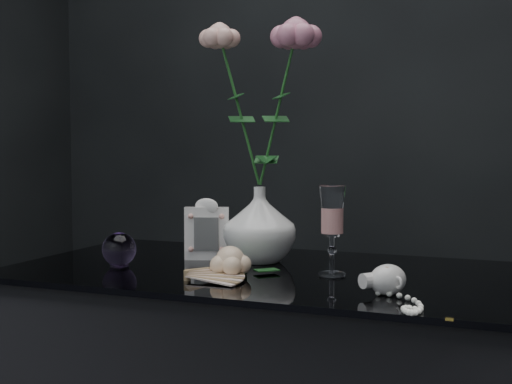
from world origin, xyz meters
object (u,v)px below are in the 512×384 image
at_px(vase, 260,225).
at_px(wine_glass, 332,231).
at_px(picture_frame, 207,229).
at_px(pearl_jar, 388,278).
at_px(paperweight, 119,249).
at_px(loose_rose, 230,261).

height_order(vase, wine_glass, wine_glass).
relative_size(picture_frame, pearl_jar, 0.71).
distance_m(vase, wine_glass, 0.21).
height_order(vase, paperweight, vase).
bearing_deg(vase, picture_frame, -171.64).
bearing_deg(loose_rose, vase, 79.36).
bearing_deg(paperweight, wine_glass, 8.94).
xyz_separation_m(wine_glass, paperweight, (-0.45, -0.07, -0.05)).
relative_size(wine_glass, loose_rose, 1.00).
bearing_deg(paperweight, vase, 32.69).
xyz_separation_m(picture_frame, loose_rose, (0.13, -0.16, -0.04)).
bearing_deg(picture_frame, paperweight, -152.41).
xyz_separation_m(loose_rose, pearl_jar, (0.32, -0.05, -0.00)).
distance_m(paperweight, loose_rose, 0.27).
bearing_deg(loose_rose, paperweight, 162.12).
bearing_deg(wine_glass, vase, 154.01).
xyz_separation_m(picture_frame, pearl_jar, (0.45, -0.21, -0.04)).
relative_size(loose_rose, pearl_jar, 0.91).
distance_m(wine_glass, picture_frame, 0.32).
xyz_separation_m(vase, picture_frame, (-0.12, -0.02, -0.01)).
distance_m(loose_rose, pearl_jar, 0.32).
distance_m(vase, paperweight, 0.31).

